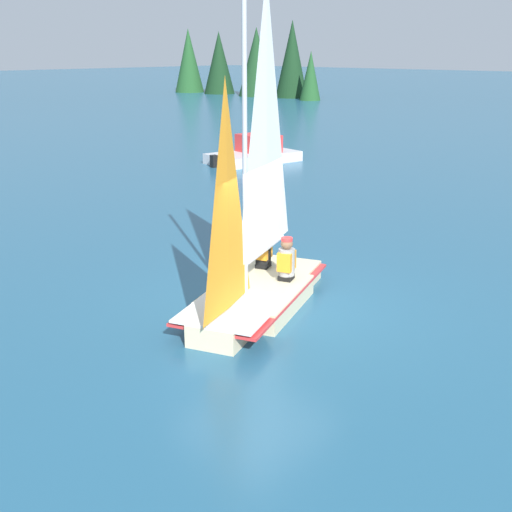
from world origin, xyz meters
The scene contains 6 objects.
ground_plane centered at (0.00, 0.00, 0.00)m, with size 260.00×260.00×0.00m, color #235675.
sailboat_main centered at (0.00, 0.00, 0.85)m, with size 2.73×4.05×5.76m.
sailor_helm centered at (-0.10, -0.71, 0.63)m, with size 0.39×0.41×1.16m.
sailor_crew centered at (0.68, -0.95, 0.62)m, with size 0.39×0.41×1.16m.
motorboat_distant centered at (10.51, -11.39, 0.38)m, with size 2.55×4.00×1.10m.
treeline_shore centered at (38.59, -40.13, 3.20)m, with size 19.15×4.22×7.00m.
Camera 1 is at (-7.19, 7.83, 4.40)m, focal length 45.00 mm.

